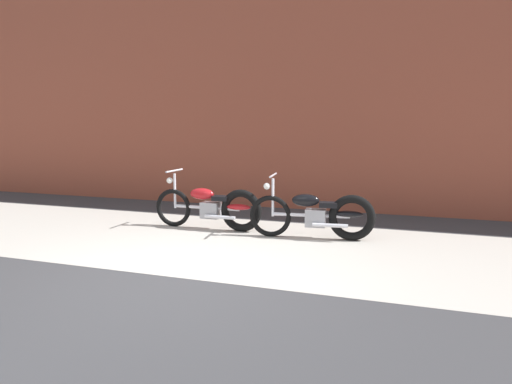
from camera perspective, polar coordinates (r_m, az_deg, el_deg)
The scene contains 5 objects.
ground_plane at distance 5.70m, azimuth -10.13°, elevation -10.33°, with size 80.00×80.00×0.00m, color #38383A.
sidewalk_slab at distance 7.21m, azimuth -3.34°, elevation -6.24°, with size 36.00×3.50×0.01m, color #B2ADA3.
brick_building_wall at distance 10.31m, azimuth 4.03°, elevation 13.70°, with size 36.00×0.50×5.58m, color brown.
motorcycle_red at distance 8.04m, azimuth -5.14°, elevation -1.87°, with size 2.01×0.58×1.03m.
motorcycle_black at distance 7.42m, azimuth 7.95°, elevation -2.77°, with size 2.00×0.58×1.03m.
Camera 1 is at (2.66, -4.71, 1.80)m, focal length 32.41 mm.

